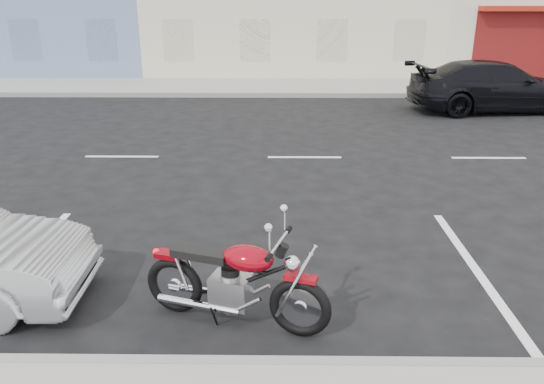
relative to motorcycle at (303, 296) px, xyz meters
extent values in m
plane|color=black|center=(2.32, 6.40, -0.48)|extent=(120.00, 120.00, 0.00)
cube|color=gray|center=(-2.68, 15.10, -0.41)|extent=(80.00, 3.40, 0.15)
cube|color=gray|center=(-2.68, -0.60, -0.40)|extent=(80.00, 0.12, 0.16)
cube|color=gray|center=(-2.68, 13.40, -0.40)|extent=(80.00, 0.12, 0.16)
torus|color=black|center=(0.68, -0.22, -0.16)|extent=(0.67, 0.30, 0.67)
torus|color=black|center=(-0.69, 0.22, -0.16)|extent=(0.67, 0.30, 0.67)
cube|color=maroon|center=(0.68, -0.22, 0.18)|extent=(0.36, 0.22, 0.05)
cube|color=maroon|center=(-0.73, 0.23, 0.20)|extent=(0.33, 0.24, 0.06)
cube|color=gray|center=(-0.04, 0.01, -0.10)|extent=(0.49, 0.41, 0.34)
ellipsoid|color=maroon|center=(0.14, -0.05, 0.31)|extent=(0.63, 0.49, 0.27)
cube|color=black|center=(-0.36, 0.11, 0.29)|extent=(0.67, 0.43, 0.09)
cylinder|color=silver|center=(0.47, -0.15, 0.54)|extent=(0.24, 0.67, 0.04)
sphere|color=silver|center=(0.60, -0.19, 0.33)|extent=(0.17, 0.17, 0.17)
cylinder|color=silver|center=(-0.40, -0.02, -0.26)|extent=(0.92, 0.36, 0.08)
cylinder|color=silver|center=(-0.32, 0.25, -0.26)|extent=(0.92, 0.36, 0.08)
cylinder|color=silver|center=(0.64, -0.20, 0.13)|extent=(0.38, 0.16, 0.79)
cylinder|color=black|center=(0.16, -0.05, 0.06)|extent=(0.78, 0.29, 0.49)
imported|color=black|center=(6.21, 11.33, 0.26)|extent=(5.29, 2.59, 1.48)
camera|label=1|loc=(-0.26, -4.68, 2.90)|focal=35.00mm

